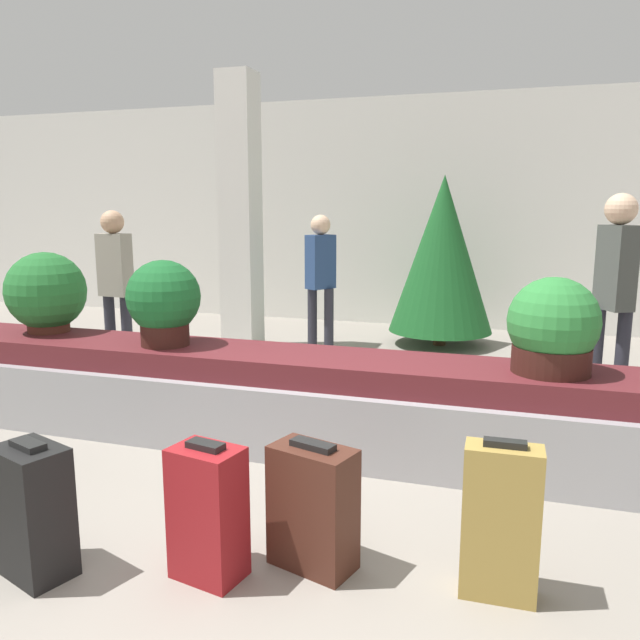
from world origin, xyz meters
name	(u,v)px	position (x,y,z in m)	size (l,w,h in m)	color
ground_plane	(227,559)	(0.00, 0.00, 0.00)	(18.00, 18.00, 0.00)	gray
back_wall	(424,213)	(0.00, 6.38, 1.60)	(18.00, 0.06, 3.20)	silver
carousel	(320,404)	(0.00, 1.51, 0.32)	(7.31, 0.81, 0.67)	#9E9EA3
pillar	(240,214)	(-1.85, 4.27, 1.60)	(0.40, 0.40, 3.20)	silver
suitcase_0	(313,507)	(0.42, 0.07, 0.30)	(0.44, 0.33, 0.62)	#472319
suitcase_3	(501,522)	(1.27, 0.10, 0.35)	(0.33, 0.17, 0.72)	#A3843D
suitcase_4	(208,512)	(-0.01, -0.15, 0.32)	(0.35, 0.28, 0.65)	maroon
suitcase_5	(34,511)	(-0.79, -0.38, 0.31)	(0.40, 0.33, 0.65)	black
potted_plant_0	(553,329)	(1.51, 1.51, 0.95)	(0.56, 0.56, 0.60)	#381914
potted_plant_1	(164,302)	(-1.20, 1.48, 1.00)	(0.55, 0.55, 0.64)	#381914
potted_plant_2	(46,293)	(-2.39, 1.64, 0.99)	(0.64, 0.64, 0.66)	#4C2319
traveler_0	(321,273)	(-0.85, 4.23, 0.95)	(0.32, 0.37, 1.60)	#282833
traveler_1	(615,282)	(2.04, 3.00, 1.09)	(0.31, 0.37, 1.80)	#282833
traveler_2	(116,277)	(-2.61, 2.87, 0.99)	(0.33, 0.23, 1.66)	#282833
decorated_tree	(442,254)	(0.41, 5.14, 1.12)	(1.26, 1.26, 2.07)	#4C331E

